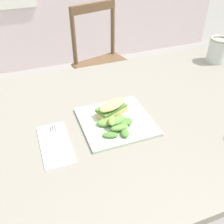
# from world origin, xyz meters

# --- Properties ---
(dining_table) EXTENTS (1.38, 0.91, 0.74)m
(dining_table) POSITION_xyz_m (-0.08, 0.11, 0.62)
(dining_table) COLOR gray
(dining_table) RESTS_ON ground
(chair_wooden_far) EXTENTS (0.48, 0.48, 0.87)m
(chair_wooden_far) POSITION_xyz_m (0.14, 1.11, 0.45)
(chair_wooden_far) COLOR brown
(chair_wooden_far) RESTS_ON ground
(plate_lunch) EXTENTS (0.25, 0.25, 0.01)m
(plate_lunch) POSITION_xyz_m (-0.16, 0.09, 0.74)
(plate_lunch) COLOR beige
(plate_lunch) RESTS_ON dining_table
(sandwich_half_front) EXTENTS (0.13, 0.10, 0.06)m
(sandwich_half_front) POSITION_xyz_m (-0.16, 0.13, 0.78)
(sandwich_half_front) COLOR #DBB270
(sandwich_half_front) RESTS_ON plate_lunch
(salad_mixed_greens) EXTENTS (0.13, 0.15, 0.04)m
(salad_mixed_greens) POSITION_xyz_m (-0.17, 0.06, 0.77)
(salad_mixed_greens) COLOR #6B9E47
(salad_mixed_greens) RESTS_ON plate_lunch
(napkin_folded) EXTENTS (0.10, 0.21, 0.00)m
(napkin_folded) POSITION_xyz_m (-0.39, 0.06, 0.74)
(napkin_folded) COLOR white
(napkin_folded) RESTS_ON dining_table
(fork_on_napkin) EXTENTS (0.03, 0.19, 0.00)m
(fork_on_napkin) POSITION_xyz_m (-0.39, 0.07, 0.75)
(fork_on_napkin) COLOR silver
(fork_on_napkin) RESTS_ON napkin_folded
(mason_jar_iced_tea) EXTENTS (0.09, 0.09, 0.13)m
(mason_jar_iced_tea) POSITION_xyz_m (0.51, 0.39, 0.80)
(mason_jar_iced_tea) COLOR #995623
(mason_jar_iced_tea) RESTS_ON dining_table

